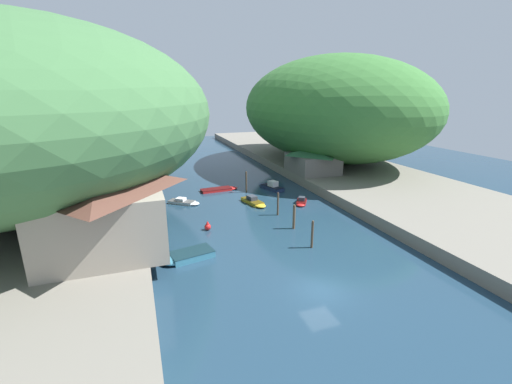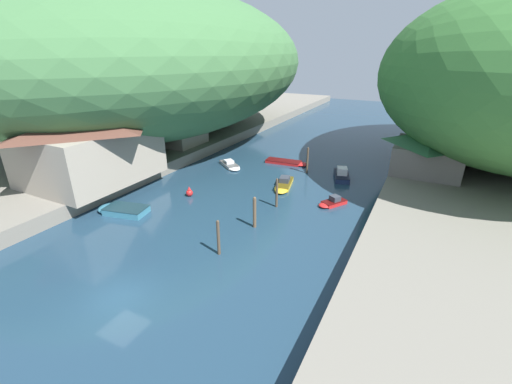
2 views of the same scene
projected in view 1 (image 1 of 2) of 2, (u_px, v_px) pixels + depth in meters
name	position (u px, v px, depth m)	size (l,w,h in m)	color
water_surface	(224.00, 189.00, 53.52)	(130.00, 130.00, 0.00)	#1E384C
left_bank	(56.00, 200.00, 45.88)	(22.00, 120.00, 1.41)	slate
right_bank	(351.00, 173.00, 60.75)	(22.00, 120.00, 1.41)	slate
hillside_left	(30.00, 113.00, 42.16)	(43.12, 60.36, 21.50)	#3D6B3D
hillside_right	(333.00, 109.00, 66.31)	(32.24, 45.13, 19.98)	#387033
waterfront_building	(103.00, 204.00, 30.19)	(10.68, 12.75, 7.38)	gray
boathouse_shed	(106.00, 178.00, 44.40)	(5.89, 6.69, 4.83)	gray
right_bank_cottage	(313.00, 159.00, 57.96)	(7.50, 8.57, 4.52)	slate
boat_far_right_bank	(184.00, 202.00, 46.62)	(4.38, 3.80, 0.78)	white
boat_open_rowboat	(270.00, 186.00, 53.60)	(3.03, 5.21, 1.39)	navy
boat_white_cruiser	(221.00, 189.00, 52.88)	(5.93, 2.21, 0.38)	red
boat_yellow_tender	(254.00, 202.00, 46.47)	(2.47, 5.00, 1.02)	gold
boat_small_dinghy	(186.00, 256.00, 31.23)	(5.14, 3.07, 0.64)	teal
boat_mid_channel	(301.00, 202.00, 46.49)	(2.63, 3.22, 0.91)	red
mooring_post_nearest	(312.00, 234.00, 33.25)	(0.24, 0.24, 2.88)	#4C3D2D
mooring_post_second	(294.00, 217.00, 37.89)	(0.30, 0.30, 2.85)	brown
mooring_post_middle	(278.00, 204.00, 42.04)	(0.24, 0.24, 2.96)	#4C3D2D
mooring_post_farthest	(246.00, 182.00, 51.41)	(0.25, 0.25, 3.28)	#4C3D2D
channel_buoy_near	(208.00, 226.00, 37.80)	(0.72, 0.72, 1.08)	red
person_on_quay	(121.00, 204.00, 39.00)	(0.27, 0.41, 1.69)	#282D3D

